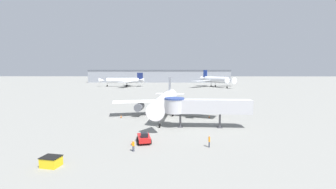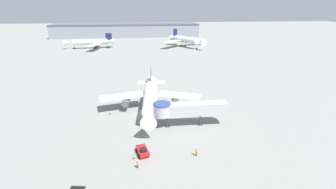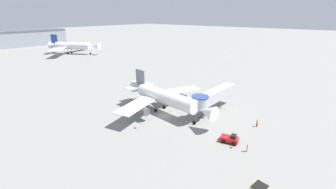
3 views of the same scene
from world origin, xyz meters
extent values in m
plane|color=gray|center=(0.00, 0.00, 0.00)|extent=(800.00, 800.00, 0.00)
cylinder|color=white|center=(1.82, 0.80, 4.27)|extent=(5.23, 18.96, 3.55)
cone|color=white|center=(0.67, -11.88, 4.27)|extent=(3.89, 4.21, 3.55)
cone|color=white|center=(2.78, 11.36, 4.27)|extent=(4.02, 5.63, 3.55)
cube|color=white|center=(-5.76, 3.93, 3.65)|extent=(12.80, 7.04, 0.22)
cube|color=white|center=(9.84, 2.51, 3.65)|extent=(12.89, 8.88, 0.22)
cube|color=slate|center=(2.76, 11.09, 7.46)|extent=(0.57, 3.64, 4.62)
cube|color=white|center=(2.81, 11.62, 4.89)|extent=(8.43, 3.28, 0.18)
cylinder|color=#565960|center=(-4.89, 2.77, 2.42)|extent=(2.27, 3.80, 1.95)
cylinder|color=#565960|center=(8.78, 1.53, 2.42)|extent=(2.27, 3.80, 1.95)
cylinder|color=#4C4C51|center=(0.97, -8.54, 1.47)|extent=(0.18, 0.18, 2.04)
cylinder|color=black|center=(0.97, -8.54, 0.45)|extent=(0.34, 0.92, 0.90)
cylinder|color=#4C4C51|center=(0.44, 3.27, 1.47)|extent=(0.22, 0.22, 2.04)
cylinder|color=black|center=(0.44, 3.27, 0.45)|extent=(0.48, 0.93, 0.90)
cylinder|color=#4C4C51|center=(3.62, 2.98, 1.47)|extent=(0.22, 0.22, 2.04)
cylinder|color=black|center=(3.62, 2.98, 0.45)|extent=(0.48, 0.93, 0.90)
cube|color=#B7B7BC|center=(11.72, -8.24, 4.39)|extent=(15.57, 3.14, 2.80)
cylinder|color=#B7B7BC|center=(3.98, -7.97, 4.39)|extent=(3.90, 3.90, 2.80)
cylinder|color=navy|center=(3.98, -7.97, 5.94)|extent=(4.10, 4.10, 0.30)
cylinder|color=#56565B|center=(5.22, -8.02, 1.49)|extent=(0.44, 0.44, 2.99)
cube|color=#333338|center=(5.22, -8.02, 0.06)|extent=(1.10, 1.10, 0.12)
cylinder|color=#56565B|center=(13.27, -8.30, 1.49)|extent=(0.44, 0.44, 2.99)
cube|color=#333338|center=(13.27, -8.30, 0.06)|extent=(1.10, 1.10, 0.12)
cube|color=red|center=(-1.02, -18.23, 0.76)|extent=(2.61, 3.83, 0.78)
cube|color=black|center=(-0.84, -19.00, 1.50)|extent=(1.31, 1.21, 0.70)
cylinder|color=black|center=(-1.73, -19.39, 0.38)|extent=(0.46, 0.80, 0.75)
cylinder|color=black|center=(0.13, -18.95, 0.38)|extent=(0.46, 0.80, 0.75)
cylinder|color=black|center=(-2.16, -17.51, 0.38)|extent=(0.46, 0.80, 0.75)
cylinder|color=black|center=(-0.31, -17.08, 0.38)|extent=(0.46, 0.80, 0.75)
cube|color=black|center=(-11.13, -27.57, 1.21)|extent=(2.47, 2.09, 0.08)
cube|color=black|center=(12.66, 1.23, 0.02)|extent=(0.45, 0.45, 0.04)
cone|color=orange|center=(12.66, 1.23, 0.39)|extent=(0.31, 0.31, 0.70)
cylinder|color=white|center=(12.66, 1.23, 0.47)|extent=(0.17, 0.17, 0.08)
cube|color=black|center=(-9.14, 0.77, 0.02)|extent=(0.48, 0.48, 0.04)
cone|color=orange|center=(-9.14, 0.77, 0.41)|extent=(0.33, 0.33, 0.75)
cylinder|color=white|center=(-9.14, 0.77, 0.50)|extent=(0.18, 0.18, 0.09)
cube|color=black|center=(-2.75, -19.44, 0.02)|extent=(0.37, 0.37, 0.04)
cone|color=orange|center=(-2.75, -19.44, 0.33)|extent=(0.26, 0.26, 0.58)
cylinder|color=white|center=(-2.75, -19.44, 0.40)|extent=(0.14, 0.14, 0.07)
cylinder|color=#1E2338|center=(-1.94, -22.23, 0.40)|extent=(0.12, 0.12, 0.79)
cylinder|color=#1E2338|center=(-2.10, -22.28, 0.40)|extent=(0.12, 0.12, 0.79)
cube|color=orange|center=(-2.02, -22.26, 1.11)|extent=(0.35, 0.26, 0.63)
sphere|color=tan|center=(-2.02, -22.26, 1.53)|extent=(0.22, 0.22, 0.22)
cylinder|color=#1E2338|center=(9.21, -20.13, 0.44)|extent=(0.13, 0.13, 0.88)
cylinder|color=#1E2338|center=(9.21, -20.31, 0.44)|extent=(0.13, 0.13, 0.88)
cube|color=orange|center=(9.21, -20.22, 1.22)|extent=(0.22, 0.36, 0.69)
sphere|color=tan|center=(9.21, -20.22, 1.69)|extent=(0.24, 0.24, 0.24)
cylinder|color=silver|center=(34.06, 105.70, 5.24)|extent=(14.80, 22.46, 4.36)
cone|color=silver|center=(41.50, 91.85, 5.24)|extent=(6.11, 6.29, 4.36)
cone|color=silver|center=(27.86, 117.24, 5.24)|extent=(6.94, 7.83, 4.36)
cube|color=silver|center=(23.45, 103.65, 4.47)|extent=(15.24, 15.57, 0.22)
cube|color=silver|center=(41.63, 113.42, 4.47)|extent=(17.00, 8.33, 0.22)
cube|color=navy|center=(28.02, 116.95, 9.16)|extent=(2.33, 4.06, 5.67)
cube|color=silver|center=(27.71, 117.53, 6.00)|extent=(11.24, 8.00, 0.18)
cylinder|color=#4C4C51|center=(39.54, 95.49, 1.80)|extent=(0.18, 0.18, 2.51)
cylinder|color=black|center=(39.54, 95.49, 0.55)|extent=(0.75, 1.09, 1.10)
cylinder|color=#4C4C51|center=(30.96, 107.32, 1.80)|extent=(0.22, 0.22, 2.51)
cylinder|color=black|center=(30.96, 107.32, 0.55)|extent=(0.87, 1.16, 1.10)
cylinder|color=#4C4C51|center=(34.42, 109.18, 1.80)|extent=(0.22, 0.22, 2.51)
cylinder|color=black|center=(34.42, 109.18, 0.55)|extent=(0.87, 1.16, 1.10)
camera|label=1|loc=(3.67, -53.49, 11.63)|focal=24.00mm
camera|label=2|loc=(-1.09, -55.25, 26.69)|focal=24.00mm
camera|label=3|loc=(-39.30, -33.82, 24.45)|focal=24.00mm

